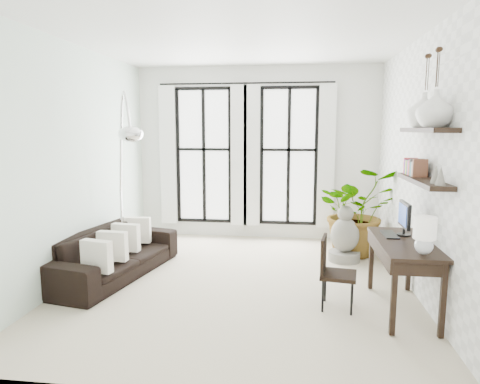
% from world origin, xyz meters
% --- Properties ---
extents(floor, '(5.00, 5.00, 0.00)m').
position_xyz_m(floor, '(0.00, 0.00, 0.00)').
color(floor, beige).
rests_on(floor, ground).
extents(ceiling, '(5.00, 5.00, 0.00)m').
position_xyz_m(ceiling, '(0.00, 0.00, 3.20)').
color(ceiling, white).
rests_on(ceiling, wall_back).
extents(wall_left, '(0.00, 5.00, 5.00)m').
position_xyz_m(wall_left, '(-2.25, 0.00, 1.60)').
color(wall_left, silver).
rests_on(wall_left, floor).
extents(wall_right, '(0.00, 5.00, 5.00)m').
position_xyz_m(wall_right, '(2.25, 0.00, 1.60)').
color(wall_right, white).
rests_on(wall_right, floor).
extents(wall_back, '(4.50, 0.00, 4.50)m').
position_xyz_m(wall_back, '(0.00, 2.50, 1.60)').
color(wall_back, white).
rests_on(wall_back, floor).
extents(windows, '(3.26, 0.13, 2.65)m').
position_xyz_m(windows, '(-0.20, 2.43, 1.56)').
color(windows, white).
rests_on(windows, wall_back).
extents(wall_shelves, '(0.25, 1.30, 0.60)m').
position_xyz_m(wall_shelves, '(2.11, -0.63, 1.73)').
color(wall_shelves, black).
rests_on(wall_shelves, wall_right).
extents(sofa, '(1.30, 2.37, 0.65)m').
position_xyz_m(sofa, '(-1.80, 0.04, 0.33)').
color(sofa, black).
rests_on(sofa, floor).
extents(throw_pillows, '(0.40, 1.52, 0.40)m').
position_xyz_m(throw_pillows, '(-1.70, 0.04, 0.50)').
color(throw_pillows, white).
rests_on(throw_pillows, sofa).
extents(plant, '(1.49, 1.35, 1.46)m').
position_xyz_m(plant, '(1.74, 1.55, 0.73)').
color(plant, '#2D7228').
rests_on(plant, floor).
extents(desk, '(0.58, 1.38, 1.21)m').
position_xyz_m(desk, '(1.94, -0.71, 0.75)').
color(desk, black).
rests_on(desk, floor).
extents(desk_chair, '(0.45, 0.45, 0.84)m').
position_xyz_m(desk_chair, '(1.16, -0.67, 0.48)').
color(desk_chair, black).
rests_on(desk_chair, floor).
extents(arc_lamp, '(0.77, 0.89, 2.58)m').
position_xyz_m(arc_lamp, '(-1.69, 0.34, 1.93)').
color(arc_lamp, silver).
rests_on(arc_lamp, floor).
extents(buddha, '(0.49, 0.49, 0.88)m').
position_xyz_m(buddha, '(1.51, 1.16, 0.37)').
color(buddha, gray).
rests_on(buddha, floor).
extents(vase_a, '(0.37, 0.37, 0.38)m').
position_xyz_m(vase_a, '(2.11, -0.91, 2.27)').
color(vase_a, white).
rests_on(vase_a, shelf_upper).
extents(vase_b, '(0.37, 0.37, 0.38)m').
position_xyz_m(vase_b, '(2.11, -0.51, 2.27)').
color(vase_b, white).
rests_on(vase_b, shelf_upper).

